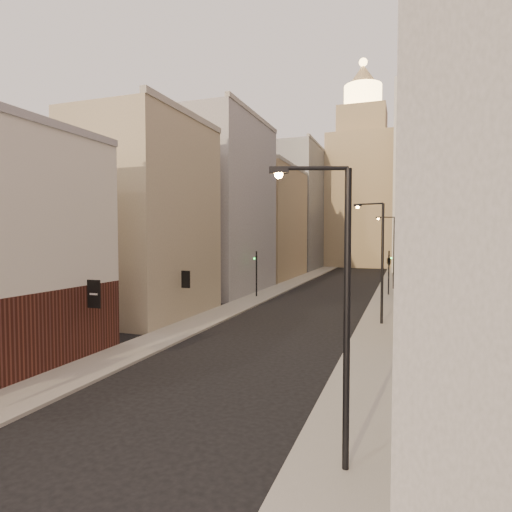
{
  "coord_description": "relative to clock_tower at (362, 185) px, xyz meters",
  "views": [
    {
      "loc": [
        8.19,
        -4.34,
        6.69
      ],
      "look_at": [
        -0.47,
        20.43,
        5.42
      ],
      "focal_mm": 30.0,
      "sensor_mm": 36.0,
      "label": 1
    }
  ],
  "objects": [
    {
      "name": "streetlamp_mid",
      "position": [
        7.39,
        -63.48,
        -12.43
      ],
      "size": [
        2.3,
        0.95,
        9.11
      ],
      "rotation": [
        0.0,
        0.0,
        -0.33
      ],
      "color": "black",
      "rests_on": "ground"
    },
    {
      "name": "highrise",
      "position": [
        19.0,
        -14.0,
        8.02
      ],
      "size": [
        21.0,
        23.0,
        51.2
      ],
      "color": "gray",
      "rests_on": "ground"
    },
    {
      "name": "right_bldg_wingrid",
      "position": [
        13.0,
        -42.0,
        -4.63
      ],
      "size": [
        8.0,
        20.0,
        26.0
      ],
      "primitive_type": "cube",
      "color": "gray",
      "rests_on": "ground"
    },
    {
      "name": "streetlamp_near",
      "position": [
        7.49,
        -84.55,
        -12.74
      ],
      "size": [
        2.16,
        0.9,
        8.57
      ],
      "rotation": [
        0.0,
        0.0,
        0.33
      ],
      "color": "black",
      "rests_on": "ground"
    },
    {
      "name": "left_bldg_wingrid",
      "position": [
        -11.0,
        -12.0,
        -5.63
      ],
      "size": [
        8.0,
        20.0,
        24.0
      ],
      "primitive_type": "cube",
      "color": "gray",
      "rests_on": "ground"
    },
    {
      "name": "streetlamp_far",
      "position": [
        7.69,
        -41.59,
        -12.51
      ],
      "size": [
        2.27,
        0.92,
        8.97
      ],
      "rotation": [
        0.0,
        0.0,
        0.32
      ],
      "color": "black",
      "rests_on": "ground"
    },
    {
      "name": "right_bldg_beige",
      "position": [
        13.0,
        -62.0,
        -7.63
      ],
      "size": [
        8.0,
        16.0,
        20.0
      ],
      "primitive_type": "cube",
      "color": "gray",
      "rests_on": "ground"
    },
    {
      "name": "clock_tower",
      "position": [
        0.0,
        0.0,
        0.0
      ],
      "size": [
        14.0,
        14.0,
        44.9
      ],
      "color": "tan",
      "rests_on": "ground"
    },
    {
      "name": "sidewalk_left",
      "position": [
        -5.5,
        -37.0,
        -17.56
      ],
      "size": [
        3.0,
        140.0,
        0.15
      ],
      "primitive_type": "cube",
      "color": "gray",
      "rests_on": "ground"
    },
    {
      "name": "white_tower",
      "position": [
        11.0,
        -14.0,
        0.97
      ],
      "size": [
        8.0,
        8.0,
        41.5
      ],
      "color": "silver",
      "rests_on": "ground"
    },
    {
      "name": "left_bldg_grey",
      "position": [
        -11.0,
        -50.0,
        -7.63
      ],
      "size": [
        8.0,
        16.0,
        20.0
      ],
      "primitive_type": "cube",
      "color": "gray",
      "rests_on": "ground"
    },
    {
      "name": "left_bldg_beige",
      "position": [
        -11.0,
        -66.0,
        -9.63
      ],
      "size": [
        8.0,
        12.0,
        16.0
      ],
      "primitive_type": "cube",
      "color": "gray",
      "rests_on": "ground"
    },
    {
      "name": "traffic_light_left",
      "position": [
        -5.84,
        -53.2,
        -14.09
      ],
      "size": [
        0.54,
        0.42,
        5.0
      ],
      "rotation": [
        0.0,
        0.0,
        3.12
      ],
      "color": "black",
      "rests_on": "ground"
    },
    {
      "name": "left_bldg_tan",
      "position": [
        -11.0,
        -32.0,
        -9.13
      ],
      "size": [
        8.0,
        18.0,
        17.0
      ],
      "primitive_type": "cube",
      "color": "tan",
      "rests_on": "ground"
    },
    {
      "name": "sidewalk_right",
      "position": [
        7.5,
        -37.0,
        -17.56
      ],
      "size": [
        3.0,
        140.0,
        0.15
      ],
      "primitive_type": "cube",
      "color": "gray",
      "rests_on": "ground"
    },
    {
      "name": "traffic_light_right",
      "position": [
        7.52,
        -47.17,
        -13.71
      ],
      "size": [
        0.76,
        0.76,
        5.0
      ],
      "rotation": [
        0.0,
        0.0,
        3.32
      ],
      "color": "black",
      "rests_on": "ground"
    }
  ]
}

